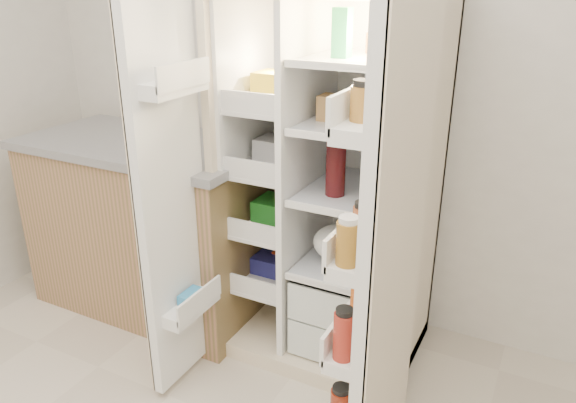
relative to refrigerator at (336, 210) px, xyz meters
The scene contains 5 objects.
wall_back 0.70m from the refrigerator, 97.76° to the left, with size 4.00×0.02×2.70m, color silver.
refrigerator is the anchor object (origin of this frame).
freezer_door 0.81m from the refrigerator, 130.55° to the right, with size 0.15×0.40×1.72m.
fridge_door 0.85m from the refrigerator, 56.18° to the right, with size 0.17×0.58×1.72m.
kitchen_counter 1.11m from the refrigerator, behind, with size 1.36×0.72×0.99m.
Camera 1 is at (0.96, -0.64, 1.78)m, focal length 34.00 mm.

